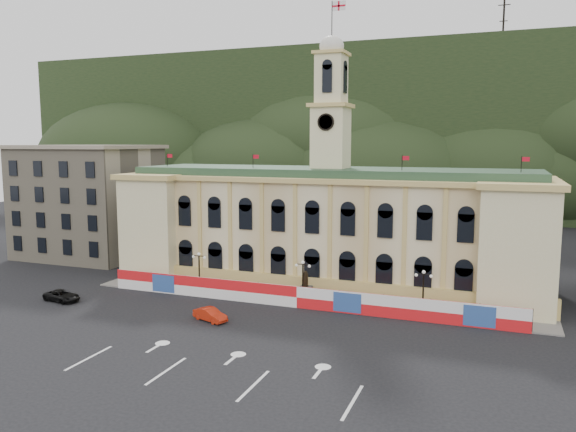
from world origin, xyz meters
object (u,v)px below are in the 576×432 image
at_px(statue, 306,291).
at_px(black_suv, 62,296).
at_px(red_sedan, 210,315).
at_px(lamp_center, 303,278).

distance_m(statue, black_suv, 29.37).
bearing_deg(black_suv, red_sedan, -81.99).
relative_size(statue, red_sedan, 0.84).
distance_m(lamp_center, red_sedan, 12.37).
bearing_deg(lamp_center, statue, 90.00).
bearing_deg(lamp_center, red_sedan, -125.38).
bearing_deg(black_suv, statue, -60.00).
xyz_separation_m(statue, black_suv, (-27.38, -10.61, -0.52)).
xyz_separation_m(red_sedan, black_suv, (-20.35, 0.29, -0.02)).
bearing_deg(lamp_center, black_suv, -160.65).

